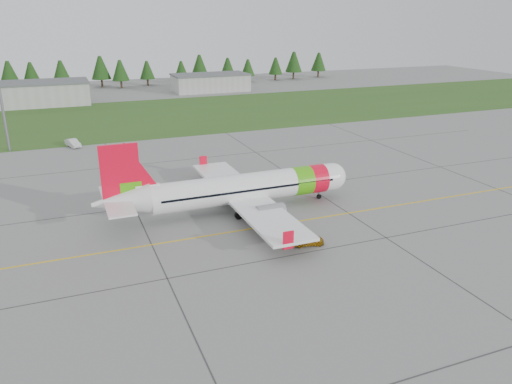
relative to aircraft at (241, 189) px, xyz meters
name	(u,v)px	position (x,y,z in m)	size (l,w,h in m)	color
ground	(307,252)	(2.27, -14.05, -2.92)	(320.00, 320.00, 0.00)	gray
aircraft	(241,189)	(0.00, 0.00, 0.00)	(33.38, 30.58, 10.12)	white
follow_me_car	(308,230)	(3.09, -12.40, -1.08)	(1.48, 1.25, 3.67)	#FFAC0E
service_van	(72,135)	(-18.60, 42.59, -0.65)	(1.58, 1.50, 4.54)	silver
grass_strip	(157,116)	(2.27, 67.95, -2.90)	(320.00, 50.00, 0.03)	#30561E
taxi_guideline	(277,225)	(2.27, -6.05, -2.91)	(120.00, 0.25, 0.02)	gold
hangar_west	(28,95)	(-27.73, 95.95, 0.08)	(32.00, 14.00, 6.00)	#A8A8A3
hangar_east	(210,83)	(27.27, 103.95, -0.32)	(24.00, 12.00, 5.20)	#A8A8A3
floodlight_mast	(1,97)	(-29.73, 43.95, 7.08)	(0.50, 0.50, 20.00)	slate
treeline	(124,72)	(2.27, 123.95, 2.08)	(160.00, 8.00, 10.00)	#1C3F14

